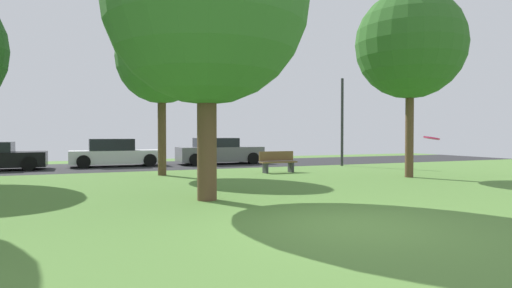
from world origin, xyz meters
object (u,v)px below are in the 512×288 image
maple_tree_near (162,59)px  parked_car_white (115,154)px  oak_tree_left (410,45)px  park_bench (278,162)px  oak_tree_center (207,3)px  parked_car_grey (219,152)px  frisbee_disc (432,138)px  street_lamp_post (342,122)px

maple_tree_near → parked_car_white: 7.01m
oak_tree_left → park_bench: oak_tree_left is taller
park_bench → oak_tree_center: bearing=51.5°
maple_tree_near → oak_tree_center: 6.88m
oak_tree_left → maple_tree_near: bearing=152.7°
oak_tree_center → parked_car_grey: 13.45m
maple_tree_near → frisbee_disc: (2.54, -11.48, -3.04)m
parked_car_white → street_lamp_post: street_lamp_post is taller
maple_tree_near → street_lamp_post: (9.50, 1.52, -2.36)m
parked_car_white → park_bench: parked_car_white is taller
oak_tree_left → frisbee_disc: oak_tree_left is taller
parked_car_white → street_lamp_post: size_ratio=0.98×
park_bench → oak_tree_left: bearing=135.4°
park_bench → street_lamp_post: bearing=-155.0°
street_lamp_post → frisbee_disc: bearing=-118.2°
oak_tree_center → street_lamp_post: bearing=41.0°
frisbee_disc → parked_car_white: 17.55m
park_bench → street_lamp_post: 5.53m
frisbee_disc → oak_tree_left: bearing=49.8°
oak_tree_center → park_bench: (4.91, 6.18, -4.42)m
park_bench → maple_tree_near: bearing=-8.3°
oak_tree_left → park_bench: (-3.76, 3.71, -4.55)m
oak_tree_left → oak_tree_center: bearing=-164.1°
maple_tree_near → frisbee_disc: 12.14m
maple_tree_near → parked_car_white: maple_tree_near is taller
oak_tree_left → parked_car_white: (-9.86, 10.01, -4.38)m
oak_tree_left → frisbee_disc: 9.88m
frisbee_disc → park_bench: 11.06m
oak_tree_left → parked_car_grey: (-4.48, 9.59, -4.35)m
park_bench → frisbee_disc: bearing=78.4°
parked_car_white → maple_tree_near: bearing=-76.6°
maple_tree_near → oak_tree_center: oak_tree_center is taller
frisbee_disc → street_lamp_post: size_ratio=0.08×
oak_tree_left → park_bench: 6.97m
oak_tree_center → parked_car_white: oak_tree_center is taller
frisbee_disc → street_lamp_post: 14.76m
frisbee_disc → street_lamp_post: bearing=61.8°
oak_tree_left → park_bench: bearing=135.4°
oak_tree_left → street_lamp_post: (0.98, 5.92, -2.76)m
oak_tree_center → parked_car_white: size_ratio=1.68×
maple_tree_near → oak_tree_left: bearing=-27.3°
street_lamp_post → maple_tree_near: bearing=-170.9°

